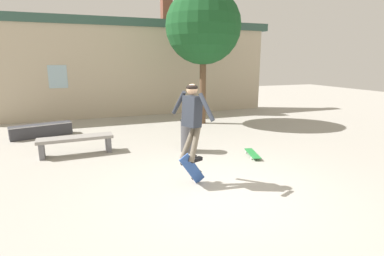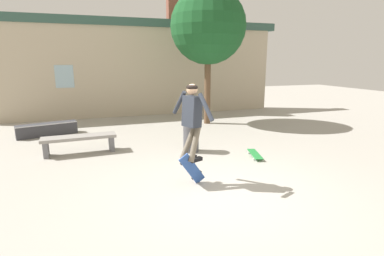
{
  "view_description": "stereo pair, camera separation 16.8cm",
  "coord_description": "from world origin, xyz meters",
  "views": [
    {
      "loc": [
        -2.31,
        -4.75,
        2.42
      ],
      "look_at": [
        -0.34,
        0.47,
        1.16
      ],
      "focal_mm": 28.0,
      "sensor_mm": 36.0,
      "label": 1
    },
    {
      "loc": [
        -2.15,
        -4.81,
        2.42
      ],
      "look_at": [
        -0.34,
        0.47,
        1.16
      ],
      "focal_mm": 28.0,
      "sensor_mm": 36.0,
      "label": 2
    }
  ],
  "objects": [
    {
      "name": "ground_plane",
      "position": [
        0.0,
        0.0,
        0.0
      ],
      "size": [
        40.0,
        40.0,
        0.0
      ],
      "primitive_type": "plane",
      "color": "#A39E93"
    },
    {
      "name": "building_backdrop",
      "position": [
        0.02,
        8.61,
        2.17
      ],
      "size": [
        13.2,
        0.52,
        5.52
      ],
      "color": "#B7A88E",
      "rests_on": "ground_plane"
    },
    {
      "name": "tree_right",
      "position": [
        2.14,
        5.9,
        3.62
      ],
      "size": [
        2.78,
        2.78,
        5.03
      ],
      "color": "brown",
      "rests_on": "ground_plane"
    },
    {
      "name": "park_bench",
      "position": [
        -2.5,
        3.38,
        0.36
      ],
      "size": [
        1.89,
        0.55,
        0.48
      ],
      "rotation": [
        0.0,
        0.0,
        0.05
      ],
      "color": "gray",
      "rests_on": "ground_plane"
    },
    {
      "name": "skate_ledge",
      "position": [
        -3.56,
        5.76,
        0.21
      ],
      "size": [
        1.87,
        0.86,
        0.41
      ],
      "rotation": [
        0.0,
        0.0,
        0.26
      ],
      "color": "#38383D",
      "rests_on": "ground_plane"
    },
    {
      "name": "trash_bin",
      "position": [
        0.35,
        2.58,
        0.46
      ],
      "size": [
        0.46,
        0.46,
        0.88
      ],
      "color": "#47474C",
      "rests_on": "ground_plane"
    },
    {
      "name": "skater",
      "position": [
        -0.34,
        0.47,
        1.4
      ],
      "size": [
        0.51,
        1.1,
        1.49
      ],
      "rotation": [
        0.0,
        0.0,
        0.38
      ],
      "color": "#282D38"
    },
    {
      "name": "skateboard_flipping",
      "position": [
        -0.36,
        0.42,
        0.34
      ],
      "size": [
        0.62,
        0.26,
        0.75
      ],
      "rotation": [
        0.0,
        0.0,
        0.45
      ],
      "color": "#2D519E"
    },
    {
      "name": "skateboard_resting",
      "position": [
        1.76,
        1.61,
        0.07
      ],
      "size": [
        0.43,
        0.89,
        0.08
      ],
      "rotation": [
        0.0,
        0.0,
        4.44
      ],
      "color": "#237F38",
      "rests_on": "ground_plane"
    }
  ]
}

